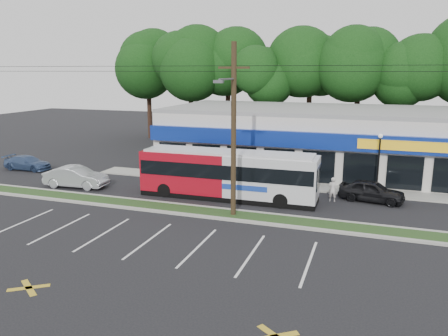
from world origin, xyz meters
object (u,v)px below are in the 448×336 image
metrobus (228,173)px  car_silver (76,177)px  car_blue (27,163)px  pedestrian_b (285,179)px  utility_pole (230,125)px  lamp_post (379,157)px  pedestrian_a (333,189)px  car_dark (372,191)px

metrobus → car_silver: 11.59m
car_blue → pedestrian_b: 22.55m
utility_pole → car_silver: size_ratio=10.69×
utility_pole → metrobus: (-1.34, 3.57, -3.71)m
utility_pole → metrobus: bearing=110.5°
utility_pole → metrobus: 5.32m
lamp_post → car_silver: size_ratio=0.91×
lamp_post → pedestrian_a: 4.34m
metrobus → pedestrian_a: bearing=11.5°
lamp_post → car_dark: size_ratio=1.02×
car_blue → pedestrian_a: pedestrian_a is taller
car_dark → metrobus: bearing=114.5°
pedestrian_a → pedestrian_b: 3.69m
metrobus → car_dark: (9.19, 2.35, -0.99)m
car_silver → car_dark: bearing=-86.1°
lamp_post → car_blue: (-28.75, -1.80, -2.06)m
car_blue → car_dark: bearing=-92.0°
lamp_post → pedestrian_a: (-2.75, -2.80, -1.86)m
utility_pole → car_dark: (7.85, 5.92, -4.70)m
pedestrian_a → pedestrian_b: bearing=-19.4°
lamp_post → car_dark: bearing=-99.2°
pedestrian_b → car_dark: bearing=162.3°
metrobus → pedestrian_b: (3.31, 2.78, -0.75)m
car_blue → pedestrian_b: size_ratio=2.20×
metrobus → pedestrian_a: size_ratio=7.38×
car_silver → pedestrian_b: 15.29m
car_blue → car_silver: bearing=-116.0°
car_dark → utility_pole: bearing=137.2°
car_dark → pedestrian_a: bearing=119.4°
utility_pole → lamp_post: 11.67m
car_dark → car_blue: (-28.43, 0.15, -0.10)m
utility_pole → lamp_post: bearing=43.9°
pedestrian_a → utility_pole: bearing=44.1°
utility_pole → metrobus: size_ratio=4.16×
metrobus → car_dark: metrobus is taller
lamp_post → car_blue: lamp_post is taller
lamp_post → metrobus: bearing=-155.7°
metrobus → pedestrian_a: (6.76, 1.50, -0.89)m
utility_pole → car_dark: bearing=37.0°
lamp_post → metrobus: lamp_post is taller
pedestrian_a → car_dark: bearing=-159.8°
pedestrian_b → lamp_post: bearing=-179.7°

